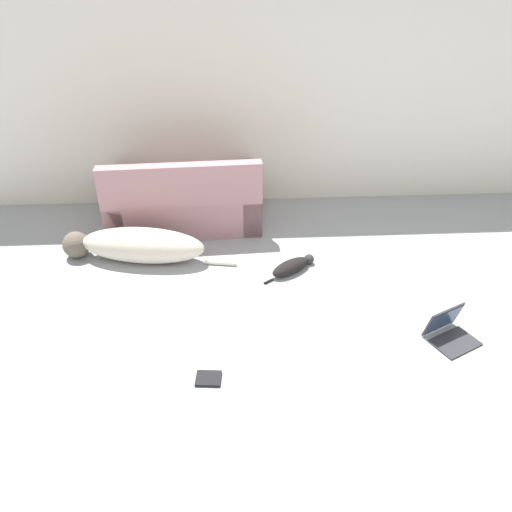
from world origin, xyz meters
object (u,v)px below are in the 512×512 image
at_px(couch, 184,202).
at_px(laptop_open, 448,329).
at_px(book_black, 208,379).
at_px(dog, 136,245).
at_px(cat, 292,266).

bearing_deg(couch, laptop_open, 134.63).
bearing_deg(book_black, dog, 114.24).
bearing_deg(couch, dog, 56.29).
bearing_deg(book_black, laptop_open, 10.67).
bearing_deg(laptop_open, dog, 127.77).
relative_size(couch, cat, 3.11).
height_order(couch, cat, couch).
height_order(dog, book_black, dog).
relative_size(laptop_open, book_black, 2.33).
bearing_deg(book_black, cat, 60.46).
distance_m(dog, laptop_open, 2.92).
relative_size(couch, dog, 0.97).
relative_size(cat, laptop_open, 1.18).
bearing_deg(couch, book_black, 94.46).
height_order(dog, cat, dog).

